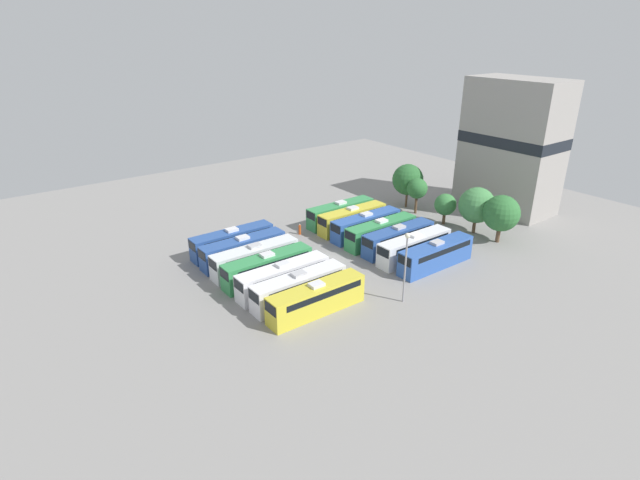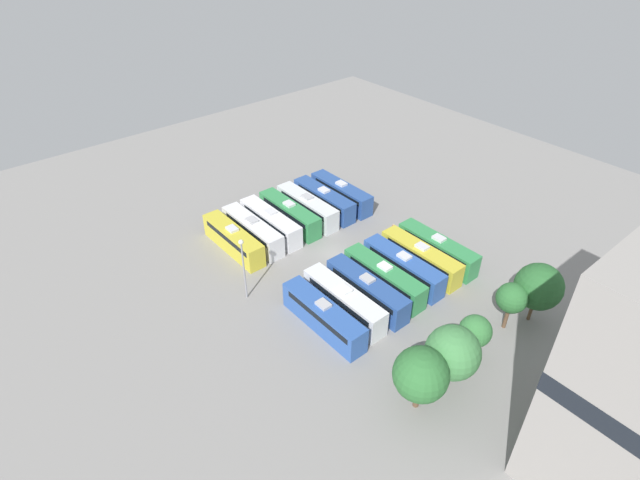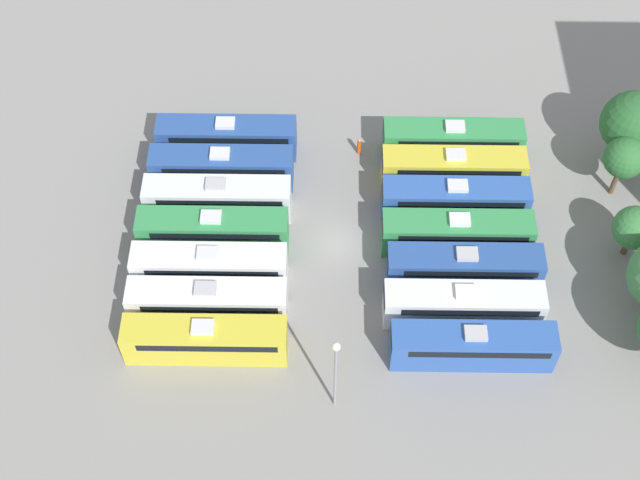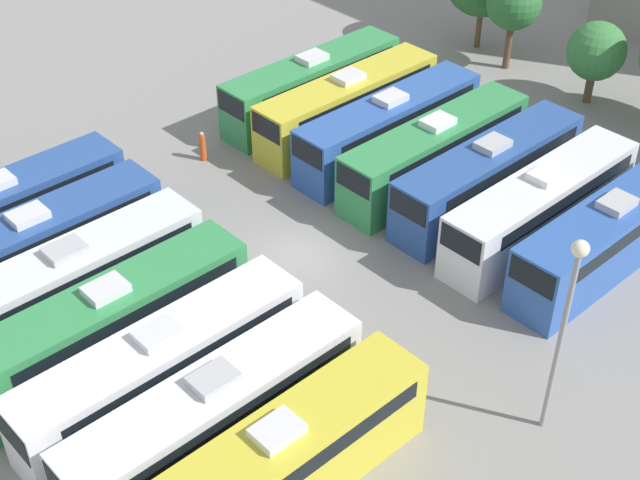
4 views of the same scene
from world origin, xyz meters
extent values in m
plane|color=gray|center=(0.00, 0.00, 0.00)|extent=(112.64, 112.64, 0.00)
cube|color=#284C93|center=(-9.87, -9.43, 1.66)|extent=(2.48, 11.79, 3.32)
cube|color=black|center=(-9.87, -9.14, 2.61)|extent=(2.52, 10.02, 0.73)
cube|color=#284C93|center=(-6.49, -9.61, 1.66)|extent=(2.48, 11.79, 3.32)
cube|color=black|center=(-6.49, -9.31, 2.61)|extent=(2.52, 10.02, 0.73)
cube|color=silver|center=(-6.49, -9.61, 3.50)|extent=(1.20, 1.60, 0.35)
cube|color=silver|center=(-3.24, -9.68, 1.66)|extent=(2.48, 11.79, 3.32)
cube|color=black|center=(-3.24, -9.39, 2.61)|extent=(2.52, 10.02, 0.73)
cube|color=#B2B2B7|center=(-3.24, -9.68, 3.50)|extent=(1.20, 1.60, 0.35)
cube|color=#338C4C|center=(0.00, -9.78, 1.66)|extent=(2.48, 11.79, 3.32)
cube|color=black|center=(0.00, -9.48, 2.61)|extent=(2.52, 10.02, 0.73)
cube|color=silver|center=(0.00, -9.78, 3.50)|extent=(1.20, 1.60, 0.35)
cube|color=white|center=(3.43, -9.74, 1.66)|extent=(2.48, 11.79, 3.32)
cube|color=black|center=(3.43, -9.44, 2.61)|extent=(2.52, 10.02, 0.73)
cube|color=black|center=(3.43, -15.62, 2.59)|extent=(2.19, 0.08, 1.16)
cube|color=silver|center=(3.43, -9.74, 3.50)|extent=(1.20, 1.60, 0.35)
cube|color=silver|center=(6.58, -9.62, 1.66)|extent=(2.48, 11.79, 3.32)
cube|color=black|center=(6.58, -9.33, 2.61)|extent=(2.52, 10.02, 0.73)
cube|color=#B2B2B7|center=(6.58, -9.62, 3.50)|extent=(1.20, 1.60, 0.35)
cube|color=gold|center=(9.79, -9.51, 1.66)|extent=(2.48, 11.79, 3.32)
cube|color=black|center=(9.79, -9.22, 2.61)|extent=(2.52, 10.02, 0.73)
cube|color=silver|center=(9.79, -9.51, 3.50)|extent=(1.20, 1.60, 0.35)
cube|color=#338C4C|center=(-9.75, 9.74, 1.66)|extent=(2.48, 11.79, 3.32)
cube|color=black|center=(-9.75, 10.04, 2.61)|extent=(2.52, 10.02, 0.73)
cube|color=black|center=(-9.75, 3.86, 2.59)|extent=(2.19, 0.08, 1.16)
cube|color=silver|center=(-9.75, 9.74, 3.50)|extent=(1.20, 1.60, 0.35)
cube|color=gold|center=(-6.61, 9.56, 1.66)|extent=(2.48, 11.79, 3.32)
cube|color=black|center=(-6.61, 9.85, 2.61)|extent=(2.52, 10.02, 0.73)
cube|color=black|center=(-6.61, 3.67, 2.59)|extent=(2.19, 0.08, 1.16)
cube|color=silver|center=(-6.61, 9.56, 3.50)|extent=(1.20, 1.60, 0.35)
cube|color=#2D56A8|center=(-3.36, 9.47, 1.66)|extent=(2.48, 11.79, 3.32)
cube|color=black|center=(-3.36, 9.76, 2.61)|extent=(2.52, 10.02, 0.73)
cube|color=black|center=(-3.36, 3.58, 2.59)|extent=(2.19, 0.08, 1.16)
cube|color=silver|center=(-3.36, 9.47, 3.50)|extent=(1.20, 1.60, 0.35)
cube|color=#338C4C|center=(-0.01, 9.37, 1.66)|extent=(2.48, 11.79, 3.32)
cube|color=black|center=(-0.01, 9.66, 2.61)|extent=(2.52, 10.02, 0.73)
cube|color=black|center=(-0.01, 3.48, 2.59)|extent=(2.19, 0.08, 1.16)
cube|color=white|center=(-0.01, 9.37, 3.50)|extent=(1.20, 1.60, 0.35)
cube|color=#284C93|center=(3.22, 9.67, 1.66)|extent=(2.48, 11.79, 3.32)
cube|color=black|center=(3.22, 9.97, 2.61)|extent=(2.52, 10.02, 0.73)
cube|color=black|center=(3.22, 3.79, 2.59)|extent=(2.19, 0.08, 1.16)
cube|color=#B2B2B7|center=(3.22, 9.67, 3.50)|extent=(1.20, 1.60, 0.35)
cube|color=silver|center=(6.59, 9.33, 1.66)|extent=(2.48, 11.79, 3.32)
cube|color=black|center=(6.59, 9.62, 2.61)|extent=(2.52, 10.02, 0.73)
cube|color=black|center=(6.59, 3.44, 2.59)|extent=(2.19, 0.08, 1.16)
cube|color=white|center=(6.59, 9.33, 3.50)|extent=(1.20, 1.60, 0.35)
cube|color=#2D56A8|center=(10.02, 9.71, 1.66)|extent=(2.48, 11.79, 3.32)
cube|color=black|center=(10.02, 10.00, 2.61)|extent=(2.52, 10.02, 0.73)
cube|color=black|center=(10.02, 3.82, 2.59)|extent=(2.19, 0.08, 1.16)
cube|color=#B2B2B7|center=(10.02, 9.71, 3.50)|extent=(1.20, 1.60, 0.35)
cylinder|color=#CC4C19|center=(-9.82, 1.84, 0.73)|extent=(0.36, 0.36, 1.47)
sphere|color=tan|center=(-9.82, 1.84, 1.59)|extent=(0.24, 0.24, 0.24)
cylinder|color=gray|center=(13.85, -0.16, 4.04)|extent=(0.20, 0.20, 8.07)
sphere|color=#EAE5C6|center=(13.85, -0.16, 8.25)|extent=(0.60, 0.60, 0.60)
cylinder|color=brown|center=(-9.00, 23.95, 1.53)|extent=(0.38, 0.38, 3.06)
cylinder|color=brown|center=(-5.73, 22.84, 1.59)|extent=(0.43, 0.43, 3.17)
sphere|color=#2D6B33|center=(-5.73, 22.84, 4.37)|extent=(3.43, 3.43, 3.43)
cylinder|color=brown|center=(0.44, 22.74, 1.04)|extent=(0.49, 0.49, 2.07)
sphere|color=#387A3D|center=(0.44, 22.74, 3.28)|extent=(3.45, 3.45, 3.45)
camera|label=1|loc=(48.05, -37.78, 29.25)|focal=28.00mm
camera|label=2|loc=(36.40, 40.57, 40.68)|focal=28.00mm
camera|label=3|loc=(41.44, -0.81, 57.91)|focal=50.00mm
camera|label=4|loc=(24.74, -21.43, 25.39)|focal=50.00mm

